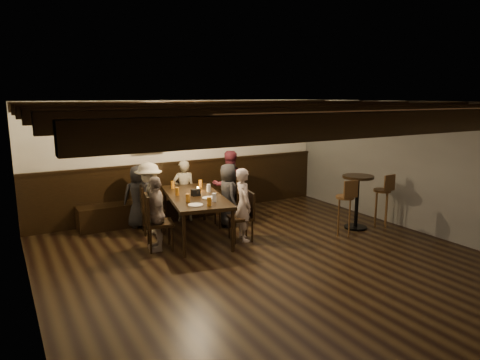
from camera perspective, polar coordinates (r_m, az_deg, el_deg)
room at (r=7.90m, az=-5.56°, el=0.79°), size 7.00×7.00×7.00m
dining_table at (r=7.62m, az=-5.99°, el=-2.49°), size 1.30×2.17×0.76m
chair_left_near at (r=8.04m, az=-11.65°, el=-5.08°), size 0.48×0.48×0.89m
chair_left_far at (r=7.19m, az=-10.78°, el=-6.90°), size 0.50×0.50×0.93m
chair_right_near at (r=8.32m, az=-1.76°, el=-4.21°), size 0.50×0.50×0.93m
chair_right_far at (r=7.50m, az=0.23°, el=-6.10°), size 0.46×0.46×0.86m
person_bench_left at (r=8.38m, az=-13.35°, el=-2.16°), size 0.65×0.49×1.20m
person_bench_centre at (r=8.64m, az=-7.50°, el=-1.43°), size 0.50×0.38×1.24m
person_bench_right at (r=8.69m, az=-1.49°, el=-0.68°), size 0.78×0.66×1.41m
person_left_near at (r=7.94m, az=-11.99°, el=-2.39°), size 0.65×0.93×1.32m
person_left_far at (r=7.09m, az=-11.12°, el=-4.39°), size 0.44×0.76×1.23m
person_right_near at (r=8.25m, az=-1.57°, el=-2.00°), size 0.50×0.66×1.22m
person_right_far at (r=7.41m, az=0.46°, el=-3.30°), size 0.39×0.52×1.28m
pint_a at (r=8.21m, az=-8.98°, el=-0.63°), size 0.07×0.07×0.14m
pint_b at (r=8.26m, az=-5.30°, el=-0.46°), size 0.07×0.07×0.14m
pint_c at (r=7.63m, az=-8.37°, el=-1.51°), size 0.07×0.07×0.14m
pint_d at (r=7.85m, az=-4.19°, el=-1.07°), size 0.07×0.07×0.14m
pint_e at (r=7.12m, az=-6.95°, el=-2.40°), size 0.07×0.07×0.14m
pint_f at (r=7.11m, az=-3.47°, el=-2.34°), size 0.07×0.07×0.14m
pint_g at (r=6.84m, az=-4.14°, el=-2.89°), size 0.07×0.07×0.14m
plate_near at (r=6.91m, az=-5.95°, el=-3.33°), size 0.24×0.24×0.01m
plate_far at (r=7.36m, az=-4.12°, el=-2.39°), size 0.24×0.24×0.01m
condiment_caddy at (r=7.54m, az=-5.93°, el=-1.67°), size 0.15×0.10×0.12m
candle at (r=7.91m, az=-5.63°, el=-1.32°), size 0.05×0.05×0.05m
high_top_table at (r=8.35m, az=15.36°, el=-1.80°), size 0.58×0.58×1.03m
bar_stool_left at (r=7.93m, az=13.74°, el=-4.53°), size 0.33×0.35×1.04m
bar_stool_right at (r=8.67m, az=18.34°, el=-3.45°), size 0.33×0.34×1.04m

